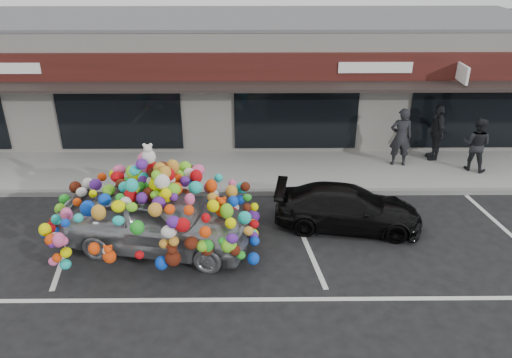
{
  "coord_description": "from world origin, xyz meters",
  "views": [
    {
      "loc": [
        1.48,
        -10.72,
        6.97
      ],
      "look_at": [
        1.6,
        1.4,
        1.06
      ],
      "focal_mm": 35.0,
      "sensor_mm": 36.0,
      "label": 1
    }
  ],
  "objects_px": {
    "pedestrian_a": "(401,137)",
    "pedestrian_b": "(476,144)",
    "pedestrian_c": "(436,132)",
    "black_sedan": "(348,208)",
    "toy_car": "(156,212)"
  },
  "relations": [
    {
      "from": "pedestrian_a",
      "to": "pedestrian_c",
      "type": "distance_m",
      "value": 1.43
    },
    {
      "from": "pedestrian_a",
      "to": "pedestrian_b",
      "type": "bearing_deg",
      "value": 174.6
    },
    {
      "from": "toy_car",
      "to": "pedestrian_a",
      "type": "bearing_deg",
      "value": -46.02
    },
    {
      "from": "black_sedan",
      "to": "pedestrian_c",
      "type": "xyz_separation_m",
      "value": [
        3.65,
        4.16,
        0.54
      ]
    },
    {
      "from": "pedestrian_c",
      "to": "pedestrian_b",
      "type": "bearing_deg",
      "value": 46.6
    },
    {
      "from": "toy_car",
      "to": "pedestrian_b",
      "type": "distance_m",
      "value": 10.32
    },
    {
      "from": "pedestrian_c",
      "to": "pedestrian_a",
      "type": "bearing_deg",
      "value": -68.97
    },
    {
      "from": "black_sedan",
      "to": "pedestrian_c",
      "type": "bearing_deg",
      "value": -32.65
    },
    {
      "from": "black_sedan",
      "to": "pedestrian_b",
      "type": "bearing_deg",
      "value": -46.41
    },
    {
      "from": "pedestrian_a",
      "to": "pedestrian_c",
      "type": "height_order",
      "value": "pedestrian_a"
    },
    {
      "from": "pedestrian_c",
      "to": "toy_car",
      "type": "bearing_deg",
      "value": -58.91
    },
    {
      "from": "toy_car",
      "to": "pedestrian_c",
      "type": "height_order",
      "value": "toy_car"
    },
    {
      "from": "pedestrian_b",
      "to": "toy_car",
      "type": "bearing_deg",
      "value": 57.06
    },
    {
      "from": "pedestrian_b",
      "to": "pedestrian_c",
      "type": "relative_size",
      "value": 0.93
    },
    {
      "from": "black_sedan",
      "to": "pedestrian_a",
      "type": "height_order",
      "value": "pedestrian_a"
    }
  ]
}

